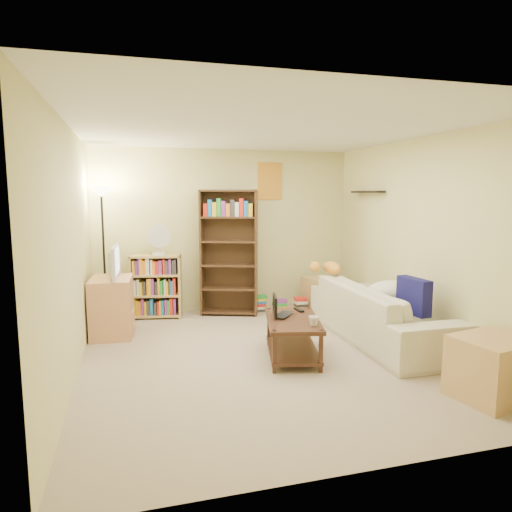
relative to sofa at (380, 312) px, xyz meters
name	(u,v)px	position (x,y,z in m)	size (l,w,h in m)	color
room	(267,212)	(-1.55, -0.20, 1.28)	(4.50, 4.54, 2.52)	tan
sofa	(380,312)	(0.00, 0.00, 0.00)	(0.96, 2.39, 0.69)	beige
navy_pillow	(414,296)	(0.11, -0.52, 0.32)	(0.46, 0.14, 0.41)	#131251
cream_blanket	(391,291)	(0.17, 0.06, 0.25)	(0.64, 0.46, 0.27)	white
tabby_cat	(329,267)	(-0.30, 0.92, 0.44)	(0.54, 0.20, 0.19)	#F29F33
coffee_table	(293,332)	(-1.28, -0.32, -0.05)	(0.78, 1.11, 0.45)	#46281A
laptop	(288,315)	(-1.31, -0.23, 0.11)	(0.37, 0.39, 0.03)	black
laptop_screen	(275,305)	(-1.45, -0.19, 0.23)	(0.01, 0.34, 0.22)	white
mug	(314,321)	(-1.17, -0.64, 0.15)	(0.15, 0.15, 0.10)	silver
tv_remote	(299,310)	(-1.10, -0.02, 0.11)	(0.06, 0.18, 0.02)	black
tv_stand	(112,307)	(-3.25, 1.08, 0.03)	(0.50, 0.70, 0.75)	tan
television	(110,262)	(-3.25, 1.08, 0.61)	(0.15, 0.72, 0.41)	black
tall_bookshelf	(229,250)	(-1.58, 1.69, 0.65)	(0.89, 0.54, 1.88)	#402E18
short_bookshelf	(156,286)	(-2.65, 1.81, 0.12)	(0.77, 0.41, 0.94)	tan
desk_fan	(159,239)	(-2.60, 1.76, 0.82)	(0.33, 0.19, 0.45)	silver
floor_lamp	(102,215)	(-3.35, 1.61, 1.18)	(0.33, 0.33, 1.92)	black
side_table	(321,293)	(-0.12, 1.60, -0.09)	(0.45, 0.45, 0.52)	tan
end_cabinet	(493,368)	(0.10, -1.75, -0.07)	(0.67, 0.55, 0.55)	tan
book_stacks	(261,304)	(-1.06, 1.74, -0.24)	(1.40, 0.64, 0.25)	red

